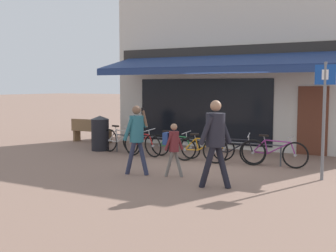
# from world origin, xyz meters

# --- Properties ---
(ground_plane) EXTENTS (160.00, 160.00, 0.00)m
(ground_plane) POSITION_xyz_m (0.00, 0.00, 0.00)
(ground_plane) COLOR #846656
(shop_front) EXTENTS (8.89, 4.96, 5.56)m
(shop_front) POSITION_xyz_m (-0.56, 4.15, 2.78)
(shop_front) COLOR beige
(shop_front) RESTS_ON ground_plane
(bike_rack_rail) EXTENTS (5.34, 0.04, 0.57)m
(bike_rack_rail) POSITION_xyz_m (-0.89, 0.35, 0.50)
(bike_rack_rail) COLOR #47494F
(bike_rack_rail) RESTS_ON ground_plane
(bicycle_silver) EXTENTS (1.80, 0.59, 0.87)m
(bicycle_silver) POSITION_xyz_m (-3.20, 0.12, 0.39)
(bicycle_silver) COLOR black
(bicycle_silver) RESTS_ON ground_plane
(bicycle_red) EXTENTS (1.67, 0.69, 0.85)m
(bicycle_red) POSITION_xyz_m (-2.43, 0.09, 0.37)
(bicycle_red) COLOR black
(bicycle_red) RESTS_ON ground_plane
(bicycle_green) EXTENTS (1.71, 0.52, 0.81)m
(bicycle_green) POSITION_xyz_m (-1.37, 0.27, 0.36)
(bicycle_green) COLOR black
(bicycle_green) RESTS_ON ground_plane
(bicycle_orange) EXTENTS (1.58, 0.89, 0.80)m
(bicycle_orange) POSITION_xyz_m (-0.38, 0.15, 0.35)
(bicycle_orange) COLOR black
(bicycle_orange) RESTS_ON ground_plane
(bicycle_black) EXTENTS (1.69, 0.53, 0.86)m
(bicycle_black) POSITION_xyz_m (0.55, 0.00, 0.38)
(bicycle_black) COLOR black
(bicycle_black) RESTS_ON ground_plane
(bicycle_purple) EXTENTS (1.80, 0.52, 0.83)m
(bicycle_purple) POSITION_xyz_m (1.55, 0.29, 0.37)
(bicycle_purple) COLOR black
(bicycle_purple) RESTS_ON ground_plane
(pedestrian_adult) EXTENTS (0.60, 0.50, 1.66)m
(pedestrian_adult) POSITION_xyz_m (-1.04, -2.31, 1.02)
(pedestrian_adult) COLOR #282D47
(pedestrian_adult) RESTS_ON ground_plane
(pedestrian_child) EXTENTS (0.47, 0.36, 1.26)m
(pedestrian_child) POSITION_xyz_m (-0.18, -2.09, 0.79)
(pedestrian_child) COLOR slate
(pedestrian_child) RESTS_ON ground_plane
(pedestrian_second_adult) EXTENTS (0.65, 0.61, 1.84)m
(pedestrian_second_adult) POSITION_xyz_m (1.09, -2.62, 1.11)
(pedestrian_second_adult) COLOR black
(pedestrian_second_adult) RESTS_ON ground_plane
(litter_bin) EXTENTS (0.58, 0.58, 1.14)m
(litter_bin) POSITION_xyz_m (-4.15, 0.31, 0.57)
(litter_bin) COLOR black
(litter_bin) RESTS_ON ground_plane
(parking_sign) EXTENTS (0.44, 0.07, 2.64)m
(parking_sign) POSITION_xyz_m (2.93, -0.80, 1.60)
(parking_sign) COLOR slate
(parking_sign) RESTS_ON ground_plane
(park_bench) EXTENTS (1.62, 0.52, 0.87)m
(park_bench) POSITION_xyz_m (-5.68, 1.74, 0.46)
(park_bench) COLOR brown
(park_bench) RESTS_ON ground_plane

